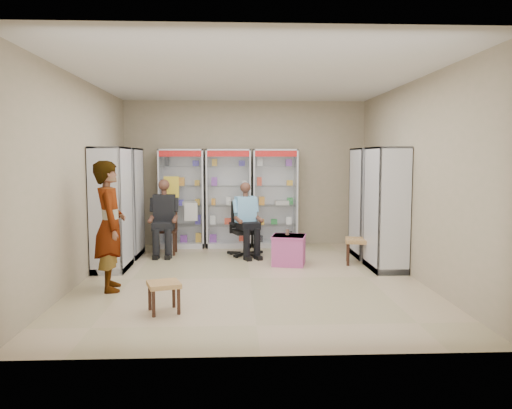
{
  "coord_description": "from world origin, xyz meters",
  "views": [
    {
      "loc": [
        -0.24,
        -7.45,
        1.83
      ],
      "look_at": [
        0.12,
        0.7,
        1.06
      ],
      "focal_mm": 35.0,
      "sensor_mm": 36.0,
      "label": 1
    }
  ],
  "objects_px": {
    "cabinet_right_near": "(386,209)",
    "wooden_chair": "(165,229)",
    "standing_man": "(110,226)",
    "cabinet_left_far": "(126,203)",
    "cabinet_back_mid": "(229,198)",
    "cabinet_back_left": "(182,198)",
    "cabinet_back_right": "(275,198)",
    "office_chair": "(245,229)",
    "woven_stool_b": "(164,297)",
    "pink_trunk": "(289,250)",
    "cabinet_right_far": "(368,203)",
    "seated_shopkeeper": "(245,222)",
    "cabinet_left_near": "(112,209)",
    "woven_stool_a": "(358,251)"
  },
  "relations": [
    {
      "from": "cabinet_left_far",
      "to": "cabinet_back_mid",
      "type": "bearing_deg",
      "value": 116.32
    },
    {
      "from": "cabinet_back_right",
      "to": "standing_man",
      "type": "xyz_separation_m",
      "value": [
        -2.55,
        -3.3,
        -0.11
      ]
    },
    {
      "from": "office_chair",
      "to": "pink_trunk",
      "type": "relative_size",
      "value": 1.92
    },
    {
      "from": "wooden_chair",
      "to": "seated_shopkeeper",
      "type": "xyz_separation_m",
      "value": [
        1.52,
        -0.27,
        0.17
      ]
    },
    {
      "from": "cabinet_back_left",
      "to": "cabinet_left_near",
      "type": "height_order",
      "value": "same"
    },
    {
      "from": "cabinet_right_near",
      "to": "wooden_chair",
      "type": "xyz_separation_m",
      "value": [
        -3.78,
        1.5,
        -0.53
      ]
    },
    {
      "from": "cabinet_left_far",
      "to": "office_chair",
      "type": "relative_size",
      "value": 1.97
    },
    {
      "from": "wooden_chair",
      "to": "woven_stool_b",
      "type": "relative_size",
      "value": 2.58
    },
    {
      "from": "cabinet_left_near",
      "to": "woven_stool_b",
      "type": "xyz_separation_m",
      "value": [
        1.15,
        -2.33,
        -0.82
      ]
    },
    {
      "from": "seated_shopkeeper",
      "to": "woven_stool_b",
      "type": "distance_m",
      "value": 3.55
    },
    {
      "from": "cabinet_back_right",
      "to": "cabinet_right_far",
      "type": "distance_m",
      "value": 1.98
    },
    {
      "from": "cabinet_back_left",
      "to": "cabinet_back_mid",
      "type": "height_order",
      "value": "same"
    },
    {
      "from": "cabinet_right_far",
      "to": "wooden_chair",
      "type": "height_order",
      "value": "cabinet_right_far"
    },
    {
      "from": "cabinet_back_left",
      "to": "cabinet_back_mid",
      "type": "relative_size",
      "value": 1.0
    },
    {
      "from": "cabinet_left_near",
      "to": "woven_stool_a",
      "type": "relative_size",
      "value": 4.54
    },
    {
      "from": "office_chair",
      "to": "cabinet_back_mid",
      "type": "bearing_deg",
      "value": 89.69
    },
    {
      "from": "cabinet_back_mid",
      "to": "cabinet_left_far",
      "type": "relative_size",
      "value": 1.0
    },
    {
      "from": "cabinet_right_near",
      "to": "wooden_chair",
      "type": "distance_m",
      "value": 4.1
    },
    {
      "from": "cabinet_back_right",
      "to": "wooden_chair",
      "type": "distance_m",
      "value": 2.33
    },
    {
      "from": "cabinet_back_right",
      "to": "cabinet_left_far",
      "type": "xyz_separation_m",
      "value": [
        -2.83,
        -0.93,
        0.0
      ]
    },
    {
      "from": "cabinet_back_left",
      "to": "cabinet_back_mid",
      "type": "xyz_separation_m",
      "value": [
        0.95,
        0.0,
        0.0
      ]
    },
    {
      "from": "cabinet_back_mid",
      "to": "cabinet_right_far",
      "type": "xyz_separation_m",
      "value": [
        2.58,
        -1.13,
        0.0
      ]
    },
    {
      "from": "cabinet_back_left",
      "to": "cabinet_left_far",
      "type": "height_order",
      "value": "same"
    },
    {
      "from": "woven_stool_a",
      "to": "cabinet_left_near",
      "type": "bearing_deg",
      "value": -176.65
    },
    {
      "from": "wooden_chair",
      "to": "pink_trunk",
      "type": "bearing_deg",
      "value": -25.56
    },
    {
      "from": "cabinet_back_mid",
      "to": "office_chair",
      "type": "distance_m",
      "value": 1.11
    },
    {
      "from": "office_chair",
      "to": "woven_stool_b",
      "type": "distance_m",
      "value": 3.58
    },
    {
      "from": "pink_trunk",
      "to": "woven_stool_b",
      "type": "relative_size",
      "value": 1.45
    },
    {
      "from": "cabinet_right_near",
      "to": "wooden_chair",
      "type": "bearing_deg",
      "value": 68.36
    },
    {
      "from": "seated_shopkeeper",
      "to": "woven_stool_a",
      "type": "xyz_separation_m",
      "value": [
        1.93,
        -0.79,
        -0.42
      ]
    },
    {
      "from": "cabinet_back_left",
      "to": "office_chair",
      "type": "height_order",
      "value": "cabinet_back_left"
    },
    {
      "from": "cabinet_left_near",
      "to": "office_chair",
      "type": "xyz_separation_m",
      "value": [
        2.2,
        1.08,
        -0.49
      ]
    },
    {
      "from": "cabinet_right_far",
      "to": "standing_man",
      "type": "height_order",
      "value": "cabinet_right_far"
    },
    {
      "from": "pink_trunk",
      "to": "office_chair",
      "type": "bearing_deg",
      "value": 130.4
    },
    {
      "from": "wooden_chair",
      "to": "cabinet_right_near",
      "type": "bearing_deg",
      "value": -21.64
    },
    {
      "from": "cabinet_left_far",
      "to": "cabinet_back_right",
      "type": "bearing_deg",
      "value": 108.19
    },
    {
      "from": "cabinet_left_near",
      "to": "woven_stool_a",
      "type": "height_order",
      "value": "cabinet_left_near"
    },
    {
      "from": "wooden_chair",
      "to": "woven_stool_b",
      "type": "distance_m",
      "value": 3.67
    },
    {
      "from": "cabinet_back_mid",
      "to": "cabinet_right_near",
      "type": "relative_size",
      "value": 1.0
    },
    {
      "from": "woven_stool_a",
      "to": "standing_man",
      "type": "relative_size",
      "value": 0.25
    },
    {
      "from": "seated_shopkeeper",
      "to": "woven_stool_b",
      "type": "height_order",
      "value": "seated_shopkeeper"
    },
    {
      "from": "cabinet_right_near",
      "to": "standing_man",
      "type": "height_order",
      "value": "cabinet_right_near"
    },
    {
      "from": "wooden_chair",
      "to": "seated_shopkeeper",
      "type": "relative_size",
      "value": 0.73
    },
    {
      "from": "office_chair",
      "to": "woven_stool_b",
      "type": "bearing_deg",
      "value": -125.7
    },
    {
      "from": "cabinet_left_near",
      "to": "cabinet_right_far",
      "type": "bearing_deg",
      "value": 101.41
    },
    {
      "from": "woven_stool_b",
      "to": "cabinet_left_near",
      "type": "bearing_deg",
      "value": 116.39
    },
    {
      "from": "cabinet_right_near",
      "to": "cabinet_left_far",
      "type": "distance_m",
      "value": 4.65
    },
    {
      "from": "cabinet_back_mid",
      "to": "cabinet_right_near",
      "type": "height_order",
      "value": "same"
    },
    {
      "from": "cabinet_back_left",
      "to": "standing_man",
      "type": "relative_size",
      "value": 1.12
    },
    {
      "from": "cabinet_back_left",
      "to": "cabinet_right_far",
      "type": "distance_m",
      "value": 3.71
    }
  ]
}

